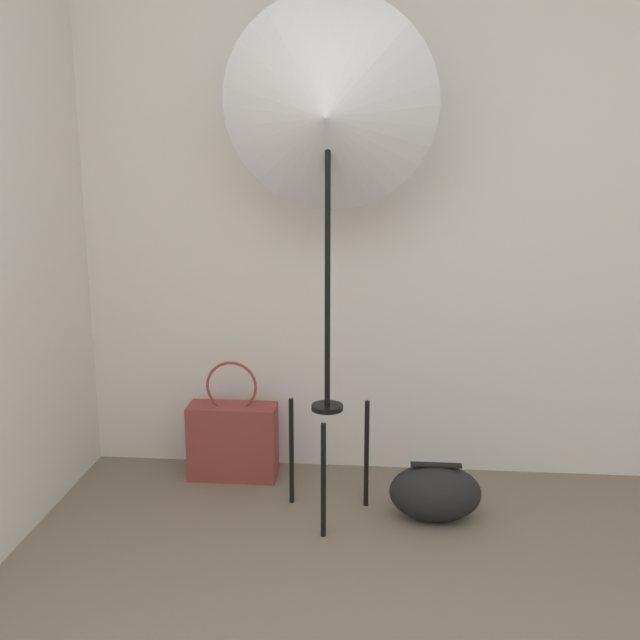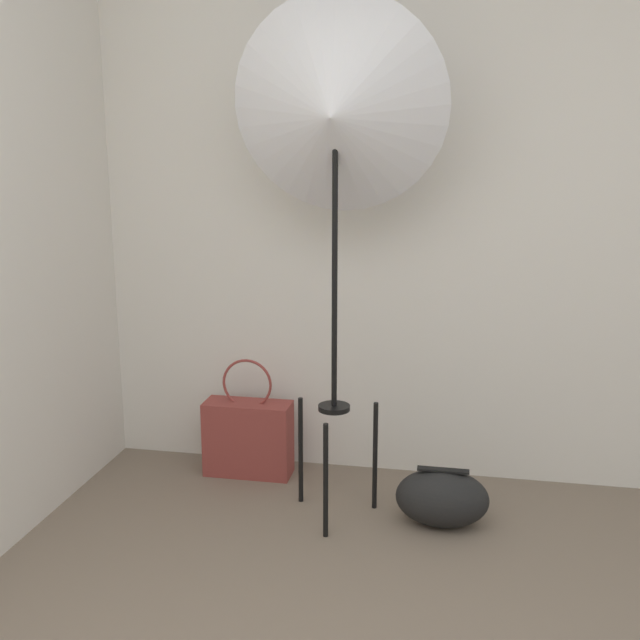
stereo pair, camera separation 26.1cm
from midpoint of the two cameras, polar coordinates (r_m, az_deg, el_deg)
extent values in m
cube|color=silver|center=(3.30, 9.56, 9.96)|extent=(8.00, 0.05, 2.60)
cylinder|color=black|center=(2.90, 3.07, -12.19)|extent=(0.02, 0.02, 0.46)
cylinder|color=black|center=(3.17, 0.91, -9.94)|extent=(0.02, 0.02, 0.46)
cylinder|color=black|center=(3.13, 6.64, -10.30)|extent=(0.02, 0.02, 0.46)
cylinder|color=black|center=(2.98, 3.60, -6.73)|extent=(0.13, 0.13, 0.02)
cylinder|color=black|center=(2.84, 3.76, 4.10)|extent=(0.02, 0.02, 1.13)
cone|color=silver|center=(2.81, 3.94, 15.58)|extent=(0.82, 0.41, 0.85)
cube|color=brown|center=(3.45, -3.32, -9.03)|extent=(0.40, 0.15, 0.34)
torus|color=brown|center=(3.36, -3.37, -4.91)|extent=(0.23, 0.01, 0.23)
ellipsoid|color=black|center=(3.09, 11.76, -13.20)|extent=(0.37, 0.23, 0.23)
cube|color=black|center=(3.04, 11.86, -11.18)|extent=(0.20, 0.04, 0.01)
camera|label=1|loc=(0.13, -87.14, 0.65)|focal=42.00mm
camera|label=2|loc=(0.13, 92.86, -0.65)|focal=42.00mm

